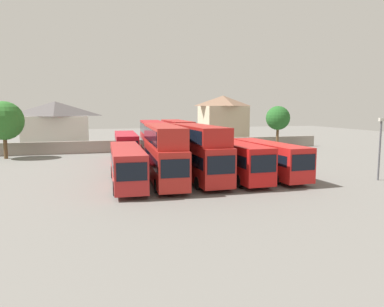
# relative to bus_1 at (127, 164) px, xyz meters

# --- Properties ---
(ground) EXTENTS (140.00, 140.00, 0.00)m
(ground) POSITION_rel_bus_1_xyz_m (6.64, 17.89, -1.87)
(ground) COLOR slate
(depot_boundary_wall) EXTENTS (56.00, 0.50, 1.80)m
(depot_boundary_wall) POSITION_rel_bus_1_xyz_m (6.64, 24.27, -0.97)
(depot_boundary_wall) COLOR gray
(depot_boundary_wall) RESTS_ON ground
(bus_1) EXTENTS (3.00, 11.95, 3.27)m
(bus_1) POSITION_rel_bus_1_xyz_m (0.00, 0.00, 0.00)
(bus_1) COLOR #AF2323
(bus_1) RESTS_ON ground
(bus_2) EXTENTS (3.17, 11.75, 5.11)m
(bus_2) POSITION_rel_bus_1_xyz_m (3.25, 0.01, 1.00)
(bus_2) COLOR #AE231D
(bus_2) RESTS_ON ground
(bus_3) EXTENTS (2.79, 11.28, 5.06)m
(bus_3) POSITION_rel_bus_1_xyz_m (6.45, 0.15, 0.97)
(bus_3) COLOR #AD1D19
(bus_3) RESTS_ON ground
(bus_4) EXTENTS (2.71, 11.52, 3.44)m
(bus_4) POSITION_rel_bus_1_xyz_m (9.96, 0.07, 0.09)
(bus_4) COLOR red
(bus_4) RESTS_ON ground
(bus_5) EXTENTS (3.01, 11.49, 3.32)m
(bus_5) POSITION_rel_bus_1_xyz_m (13.48, 0.21, 0.03)
(bus_5) COLOR red
(bus_5) RESTS_ON ground
(bus_6) EXTENTS (3.08, 10.97, 3.53)m
(bus_6) POSITION_rel_bus_1_xyz_m (1.40, 13.97, 0.14)
(bus_6) COLOR red
(bus_6) RESTS_ON ground
(bus_7) EXTENTS (3.37, 11.70, 4.94)m
(bus_7) POSITION_rel_bus_1_xyz_m (4.79, 14.18, 0.91)
(bus_7) COLOR #B3151A
(bus_7) RESTS_ON ground
(bus_8) EXTENTS (2.89, 10.64, 4.98)m
(bus_8) POSITION_rel_bus_1_xyz_m (7.98, 14.46, 0.93)
(bus_8) COLOR red
(bus_8) RESTS_ON ground
(bus_9) EXTENTS (2.80, 11.73, 3.54)m
(bus_9) POSITION_rel_bus_1_xyz_m (11.16, 14.29, 0.14)
(bus_9) COLOR red
(bus_9) RESTS_ON ground
(house_terrace_left) EXTENTS (10.67, 6.61, 7.65)m
(house_terrace_left) POSITION_rel_bus_1_xyz_m (-7.91, 32.88, 2.03)
(house_terrace_left) COLOR silver
(house_terrace_left) RESTS_ON ground
(house_terrace_centre) EXTENTS (7.97, 7.33, 8.82)m
(house_terrace_centre) POSITION_rel_bus_1_xyz_m (21.09, 32.72, 2.61)
(house_terrace_centre) COLOR #C6B293
(house_terrace_centre) RESTS_ON ground
(tree_left_of_lot) EXTENTS (5.03, 5.03, 7.48)m
(tree_left_of_lot) POSITION_rel_bus_1_xyz_m (-13.42, 21.27, 3.07)
(tree_left_of_lot) COLOR brown
(tree_left_of_lot) RESTS_ON ground
(tree_behind_wall) EXTENTS (3.85, 3.85, 6.90)m
(tree_behind_wall) POSITION_rel_bus_1_xyz_m (26.61, 22.27, 3.06)
(tree_behind_wall) COLOR brown
(tree_behind_wall) RESTS_ON ground
(lamp_post_lot_edge) EXTENTS (0.50, 0.24, 5.72)m
(lamp_post_lot_edge) POSITION_rel_bus_1_xyz_m (22.46, -4.11, 1.43)
(lamp_post_lot_edge) COLOR #4C4C51
(lamp_post_lot_edge) RESTS_ON ground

